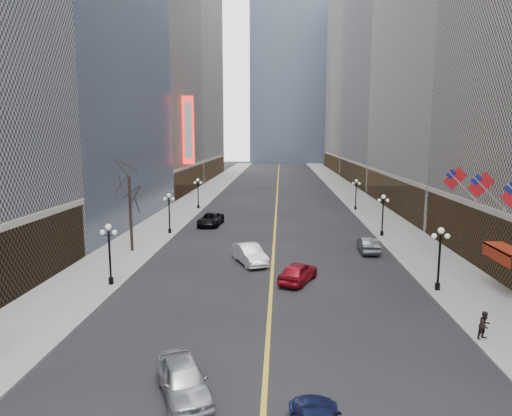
# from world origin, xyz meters

# --- Properties ---
(sidewalk_east) EXTENTS (6.00, 230.00, 0.15)m
(sidewalk_east) POSITION_xyz_m (14.00, 70.00, 0.07)
(sidewalk_east) COLOR gray
(sidewalk_east) RESTS_ON ground
(sidewalk_west) EXTENTS (6.00, 230.00, 0.15)m
(sidewalk_west) POSITION_xyz_m (-14.00, 70.00, 0.07)
(sidewalk_west) COLOR gray
(sidewalk_west) RESTS_ON ground
(lane_line) EXTENTS (0.25, 200.00, 0.02)m
(lane_line) POSITION_xyz_m (0.00, 80.00, 0.01)
(lane_line) COLOR gold
(lane_line) RESTS_ON ground
(bldg_east_c) EXTENTS (26.60, 40.60, 48.80)m
(bldg_east_c) POSITION_xyz_m (29.88, 106.00, 24.18)
(bldg_east_c) COLOR gray
(bldg_east_c) RESTS_ON ground
(bldg_east_d) EXTENTS (26.60, 46.60, 62.80)m
(bldg_east_d) POSITION_xyz_m (29.90, 149.00, 31.17)
(bldg_east_d) COLOR #A69B8A
(bldg_east_d) RESTS_ON ground
(bldg_west_c) EXTENTS (26.60, 30.60, 50.80)m
(bldg_west_c) POSITION_xyz_m (-29.88, 87.00, 25.19)
(bldg_west_c) COLOR #A69B8A
(bldg_west_c) RESTS_ON ground
(bldg_west_d) EXTENTS (26.60, 38.60, 72.80)m
(bldg_west_d) POSITION_xyz_m (-29.92, 121.00, 36.17)
(bldg_west_d) COLOR #B8B7AF
(bldg_west_d) RESTS_ON ground
(streetlamp_east_1) EXTENTS (1.26, 0.44, 4.52)m
(streetlamp_east_1) POSITION_xyz_m (11.80, 30.00, 2.90)
(streetlamp_east_1) COLOR black
(streetlamp_east_1) RESTS_ON sidewalk_east
(streetlamp_east_2) EXTENTS (1.26, 0.44, 4.52)m
(streetlamp_east_2) POSITION_xyz_m (11.80, 48.00, 2.90)
(streetlamp_east_2) COLOR black
(streetlamp_east_2) RESTS_ON sidewalk_east
(streetlamp_east_3) EXTENTS (1.26, 0.44, 4.52)m
(streetlamp_east_3) POSITION_xyz_m (11.80, 66.00, 2.90)
(streetlamp_east_3) COLOR black
(streetlamp_east_3) RESTS_ON sidewalk_east
(streetlamp_west_1) EXTENTS (1.26, 0.44, 4.52)m
(streetlamp_west_1) POSITION_xyz_m (-11.80, 30.00, 2.90)
(streetlamp_west_1) COLOR black
(streetlamp_west_1) RESTS_ON sidewalk_west
(streetlamp_west_2) EXTENTS (1.26, 0.44, 4.52)m
(streetlamp_west_2) POSITION_xyz_m (-11.80, 48.00, 2.90)
(streetlamp_west_2) COLOR black
(streetlamp_west_2) RESTS_ON sidewalk_west
(streetlamp_west_3) EXTENTS (1.26, 0.44, 4.52)m
(streetlamp_west_3) POSITION_xyz_m (-11.80, 66.00, 2.90)
(streetlamp_west_3) COLOR black
(streetlamp_west_3) RESTS_ON sidewalk_west
(flag_4) EXTENTS (2.87, 0.12, 2.87)m
(flag_4) POSITION_xyz_m (15.31, 32.00, 7.29)
(flag_4) COLOR #B2B2B7
(flag_4) RESTS_ON ground
(flag_5) EXTENTS (2.87, 0.12, 2.87)m
(flag_5) POSITION_xyz_m (15.31, 37.00, 7.29)
(flag_5) COLOR #B2B2B7
(flag_5) RESTS_ON ground
(awning_c) EXTENTS (1.40, 4.00, 0.93)m
(awning_c) POSITION_xyz_m (16.11, 30.00, 3.08)
(awning_c) COLOR maroon
(awning_c) RESTS_ON ground
(theatre_marquee) EXTENTS (2.00, 0.55, 12.00)m
(theatre_marquee) POSITION_xyz_m (-15.88, 80.00, 12.00)
(theatre_marquee) COLOR red
(theatre_marquee) RESTS_ON ground
(tree_west_far) EXTENTS (3.60, 3.60, 7.92)m
(tree_west_far) POSITION_xyz_m (-13.50, 40.00, 6.24)
(tree_west_far) COLOR #2D231C
(tree_west_far) RESTS_ON sidewalk_west
(car_nb_near) EXTENTS (3.55, 4.95, 1.57)m
(car_nb_near) POSITION_xyz_m (-3.40, 15.94, 0.78)
(car_nb_near) COLOR #ACAFB4
(car_nb_near) RESTS_ON ground
(car_nb_mid) EXTENTS (3.65, 5.34, 1.67)m
(car_nb_mid) POSITION_xyz_m (-2.00, 36.60, 0.83)
(car_nb_mid) COLOR silver
(car_nb_mid) RESTS_ON ground
(car_nb_far) EXTENTS (2.94, 5.69, 1.54)m
(car_nb_far) POSITION_xyz_m (-7.99, 53.36, 0.77)
(car_nb_far) COLOR black
(car_nb_far) RESTS_ON ground
(car_sb_mid) EXTENTS (3.52, 4.94, 1.56)m
(car_sb_mid) POSITION_xyz_m (2.00, 31.68, 0.78)
(car_sb_mid) COLOR maroon
(car_sb_mid) RESTS_ON ground
(car_sb_far) EXTENTS (1.66, 4.52, 1.48)m
(car_sb_far) POSITION_xyz_m (9.00, 41.12, 0.74)
(car_sb_far) COLOR #44484B
(car_sb_far) RESTS_ON ground
(ped_east_walk) EXTENTS (0.85, 0.70, 1.54)m
(ped_east_walk) POSITION_xyz_m (11.60, 22.04, 0.92)
(ped_east_walk) COLOR black
(ped_east_walk) RESTS_ON sidewalk_east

